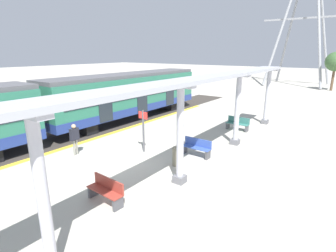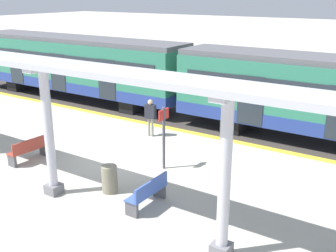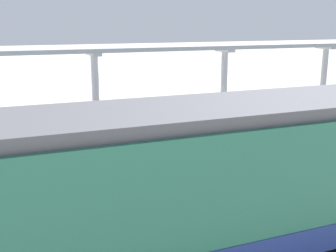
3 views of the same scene
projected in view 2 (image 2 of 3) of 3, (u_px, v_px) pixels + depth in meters
name	position (u px, v px, depth m)	size (l,w,h in m)	color
ground_plane	(126.00, 157.00, 15.37)	(176.00, 176.00, 0.00)	#ACA89B
tactile_edge_strip	(179.00, 130.00, 18.34)	(0.38, 28.39, 0.01)	gold
trackbed	(199.00, 120.00, 19.76)	(3.20, 40.39, 0.01)	#38332D
train_near_carriage	(75.00, 66.00, 23.42)	(2.65, 14.09, 3.48)	#286E55
canopy_pillar_third	(49.00, 132.00, 11.99)	(1.10, 0.44, 3.89)	slate
canopy_pillar_fourth	(225.00, 178.00, 9.04)	(1.10, 0.44, 3.89)	slate
canopy_beam	(44.00, 64.00, 11.34)	(1.20, 22.98, 0.16)	#A8AAB2
bench_near_end	(148.00, 193.00, 11.67)	(1.50, 0.44, 0.86)	#3754A7
bench_far_end	(29.00, 150.00, 14.86)	(1.52, 0.52, 0.86)	#9A362B
trash_bin	(110.00, 179.00, 12.57)	(0.48, 0.48, 0.85)	#79735D
platform_info_sign	(164.00, 132.00, 13.98)	(0.56, 0.10, 2.20)	#4C4C51
passenger_waiting_near_edge	(150.00, 114.00, 17.28)	(0.28, 0.49, 1.60)	gray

